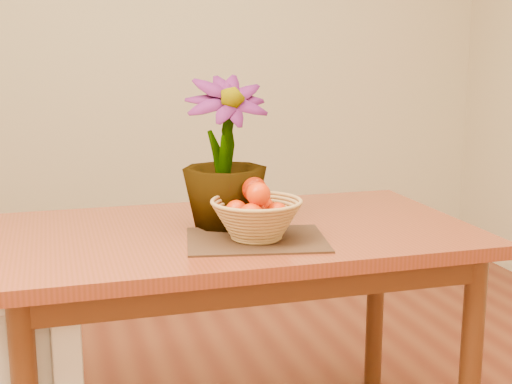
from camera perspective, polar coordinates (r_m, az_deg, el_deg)
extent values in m
cube|color=beige|center=(3.99, -8.81, 12.43)|extent=(4.00, 0.02, 2.70)
cube|color=maroon|center=(2.15, -1.46, -3.42)|extent=(1.40, 0.80, 0.04)
cube|color=#452410|center=(2.17, -1.45, -4.95)|extent=(1.28, 0.68, 0.08)
cylinder|color=#452410|center=(2.24, 16.77, -13.47)|extent=(0.06, 0.06, 0.71)
cylinder|color=#452410|center=(2.51, -17.44, -10.74)|extent=(0.06, 0.06, 0.71)
cylinder|color=#452410|center=(2.76, 9.53, -8.30)|extent=(0.06, 0.06, 0.71)
cube|color=#351E13|center=(2.01, 0.04, -3.85)|extent=(0.43, 0.36, 0.01)
cylinder|color=#B6854B|center=(2.00, 0.04, -3.66)|extent=(0.13, 0.13, 0.01)
sphere|color=red|center=(1.99, 0.04, -1.74)|extent=(0.06, 0.06, 0.06)
sphere|color=red|center=(2.04, 0.44, -1.20)|extent=(0.07, 0.07, 0.07)
sphere|color=red|center=(2.00, -1.57, -1.55)|extent=(0.06, 0.06, 0.06)
sphere|color=red|center=(1.93, -0.39, -1.95)|extent=(0.07, 0.07, 0.07)
sphere|color=red|center=(1.97, 1.67, -1.75)|extent=(0.06, 0.06, 0.06)
sphere|color=red|center=(2.00, -0.12, 0.20)|extent=(0.07, 0.07, 0.07)
sphere|color=red|center=(1.95, 0.20, -0.20)|extent=(0.07, 0.07, 0.07)
sphere|color=red|center=(2.00, -0.12, 0.20)|extent=(0.07, 0.07, 0.07)
imported|color=#1A4112|center=(2.12, -2.52, 3.14)|extent=(0.26, 0.26, 0.45)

